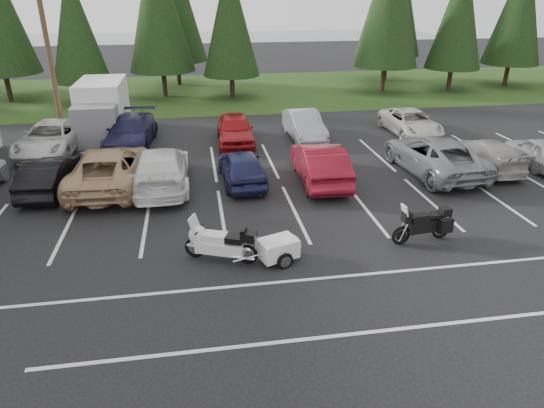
{
  "coord_description": "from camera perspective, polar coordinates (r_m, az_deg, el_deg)",
  "views": [
    {
      "loc": [
        -2.98,
        -14.93,
        7.69
      ],
      "look_at": [
        -0.61,
        -0.5,
        1.09
      ],
      "focal_mm": 32.0,
      "sensor_mm": 36.0,
      "label": 1
    }
  ],
  "objects": [
    {
      "name": "ground",
      "position": [
        17.05,
        1.76,
        -2.51
      ],
      "size": [
        120.0,
        120.0,
        0.0
      ],
      "primitive_type": "plane",
      "color": "black",
      "rests_on": "ground"
    },
    {
      "name": "grass_strip",
      "position": [
        39.79,
        -4.97,
        13.08
      ],
      "size": [
        80.0,
        16.0,
        0.01
      ],
      "primitive_type": "cube",
      "color": "#243C13",
      "rests_on": "ground"
    },
    {
      "name": "lake_water",
      "position": [
        70.69,
        -3.77,
        18.01
      ],
      "size": [
        70.0,
        50.0,
        0.02
      ],
      "primitive_type": "cube",
      "color": "slate",
      "rests_on": "ground"
    },
    {
      "name": "utility_pole",
      "position": [
        27.99,
        -24.81,
        16.06
      ],
      "size": [
        1.6,
        0.26,
        9.0
      ],
      "color": "#473321",
      "rests_on": "ground"
    },
    {
      "name": "box_truck",
      "position": [
        28.57,
        -19.52,
        10.32
      ],
      "size": [
        2.4,
        5.6,
        2.9
      ],
      "primitive_type": null,
      "color": "silver",
      "rests_on": "ground"
    },
    {
      "name": "stall_markings",
      "position": [
        18.82,
        0.61,
        0.21
      ],
      "size": [
        32.0,
        16.0,
        0.01
      ],
      "primitive_type": "cube",
      "color": "silver",
      "rests_on": "ground"
    },
    {
      "name": "conifer_3",
      "position": [
        37.18,
        -22.22,
        18.91
      ],
      "size": [
        3.87,
        3.87,
        9.02
      ],
      "color": "#332316",
      "rests_on": "ground"
    },
    {
      "name": "conifer_4",
      "position": [
        37.9,
        -13.35,
        21.96
      ],
      "size": [
        4.8,
        4.8,
        11.17
      ],
      "color": "#332316",
      "rests_on": "ground"
    },
    {
      "name": "conifer_5",
      "position": [
        36.7,
        -4.97,
        21.01
      ],
      "size": [
        4.14,
        4.14,
        9.63
      ],
      "color": "#332316",
      "rests_on": "ground"
    },
    {
      "name": "conifer_6",
      "position": [
        39.95,
        13.76,
        22.28
      ],
      "size": [
        4.93,
        4.93,
        11.48
      ],
      "color": "#332316",
      "rests_on": "ground"
    },
    {
      "name": "conifer_7",
      "position": [
        42.09,
        21.18,
        20.25
      ],
      "size": [
        4.27,
        4.27,
        9.94
      ],
      "color": "#332316",
      "rests_on": "ground"
    },
    {
      "name": "conifer_8",
      "position": [
        45.66,
        27.12,
        19.96
      ],
      "size": [
        4.53,
        4.53,
        10.56
      ],
      "color": "#332316",
      "rests_on": "ground"
    },
    {
      "name": "car_near_1",
      "position": [
        21.55,
        -24.72,
        3.13
      ],
      "size": [
        1.7,
        4.4,
        1.43
      ],
      "primitive_type": "imported",
      "rotation": [
        0.0,
        0.0,
        3.1
      ],
      "color": "black",
      "rests_on": "ground"
    },
    {
      "name": "car_near_2",
      "position": [
        21.09,
        -18.63,
        4.03
      ],
      "size": [
        2.98,
        6.1,
        1.67
      ],
      "primitive_type": "imported",
      "rotation": [
        0.0,
        0.0,
        3.11
      ],
      "color": "tan",
      "rests_on": "ground"
    },
    {
      "name": "car_near_3",
      "position": [
        20.55,
        -12.98,
        4.14
      ],
      "size": [
        2.35,
        5.66,
        1.64
      ],
      "primitive_type": "imported",
      "rotation": [
        0.0,
        0.0,
        3.15
      ],
      "color": "white",
      "rests_on": "ground"
    },
    {
      "name": "car_near_4",
      "position": [
        20.52,
        -3.58,
        4.41
      ],
      "size": [
        1.93,
        4.32,
        1.44
      ],
      "primitive_type": "imported",
      "rotation": [
        0.0,
        0.0,
        3.19
      ],
      "color": "#1C1E46",
      "rests_on": "ground"
    },
    {
      "name": "car_near_5",
      "position": [
        20.69,
        5.63,
        4.81
      ],
      "size": [
        1.91,
        5.06,
        1.65
      ],
      "primitive_type": "imported",
      "rotation": [
        0.0,
        0.0,
        3.11
      ],
      "color": "maroon",
      "rests_on": "ground"
    },
    {
      "name": "car_near_6",
      "position": [
        22.82,
        18.52,
        5.48
      ],
      "size": [
        3.1,
        6.01,
        1.62
      ],
      "primitive_type": "imported",
      "rotation": [
        0.0,
        0.0,
        3.21
      ],
      "color": "gray",
      "rests_on": "ground"
    },
    {
      "name": "car_near_7",
      "position": [
        24.23,
        23.69,
        5.4
      ],
      "size": [
        1.93,
        4.67,
        1.35
      ],
      "primitive_type": "imported",
      "rotation": [
        0.0,
        0.0,
        3.15
      ],
      "color": "#9D9A90",
      "rests_on": "ground"
    },
    {
      "name": "car_near_8",
      "position": [
        25.65,
        28.91,
        5.39
      ],
      "size": [
        1.94,
        4.12,
        1.36
      ],
      "primitive_type": "imported",
      "rotation": [
        0.0,
        0.0,
        3.06
      ],
      "color": "#9F9FA4",
      "rests_on": "ground"
    },
    {
      "name": "car_far_0",
      "position": [
        26.71,
        -24.53,
        7.08
      ],
      "size": [
        3.02,
        5.69,
        1.52
      ],
      "primitive_type": "imported",
      "rotation": [
        0.0,
        0.0,
        -0.09
      ],
      "color": "silver",
      "rests_on": "ground"
    },
    {
      "name": "car_far_1",
      "position": [
        26.46,
        -16.28,
        8.18
      ],
      "size": [
        2.67,
        5.5,
        1.54
      ],
      "primitive_type": "imported",
      "rotation": [
        0.0,
        0.0,
        -0.1
      ],
      "color": "#19173A",
      "rests_on": "ground"
    },
    {
      "name": "car_far_2",
      "position": [
        25.87,
        -4.38,
        8.75
      ],
      "size": [
        1.97,
        4.64,
        1.56
      ],
      "primitive_type": "imported",
      "rotation": [
        0.0,
        0.0,
        -0.03
      ],
      "color": "maroon",
      "rests_on": "ground"
    },
    {
      "name": "car_far_3",
      "position": [
        26.76,
        3.83,
        9.21
      ],
      "size": [
        1.68,
        4.56,
        1.49
      ],
      "primitive_type": "imported",
      "rotation": [
        0.0,
        0.0,
        0.02
      ],
      "color": "gray",
      "rests_on": "ground"
    },
    {
      "name": "car_far_4",
      "position": [
        28.69,
        15.98,
        9.22
      ],
      "size": [
        2.37,
        4.9,
        1.35
      ],
      "primitive_type": "imported",
      "rotation": [
        0.0,
        0.0,
        0.03
      ],
      "color": "beige",
      "rests_on": "ground"
    },
    {
      "name": "touring_motorcycle",
      "position": [
        14.68,
        -6.12,
        -4.22
      ],
      "size": [
        2.68,
        1.71,
        1.42
      ],
      "primitive_type": null,
      "rotation": [
        0.0,
        0.0,
        -0.39
      ],
      "color": "silver",
      "rests_on": "ground"
    },
    {
      "name": "cargo_trailer",
      "position": [
        14.71,
        0.69,
        -5.48
      ],
      "size": [
        1.86,
        1.43,
        0.76
      ],
      "primitive_type": null,
      "rotation": [
        0.0,
        0.0,
        0.34
      ],
      "color": "silver",
      "rests_on": "ground"
    },
    {
      "name": "adventure_motorcycle",
      "position": [
        16.42,
        17.31,
        -2.0
      ],
      "size": [
        2.44,
        1.11,
        1.44
      ],
      "primitive_type": null,
      "rotation": [
        0.0,
        0.0,
        0.13
      ],
      "color": "black",
      "rests_on": "ground"
    }
  ]
}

